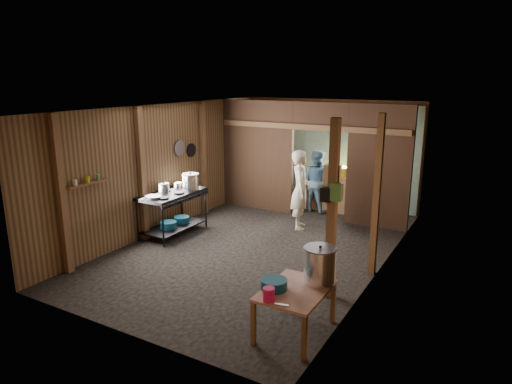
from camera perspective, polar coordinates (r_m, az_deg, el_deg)
The scene contains 42 objects.
floor at distance 8.69m, azimuth 0.66°, elevation -6.76°, with size 4.50×7.00×0.00m, color black.
ceiling at distance 8.12m, azimuth 0.71°, elevation 10.62°, with size 4.50×7.00×0.00m, color #312F2C.
wall_back at distance 11.44m, azimuth 9.23°, elevation 4.97°, with size 4.50×0.00×2.60m, color brown.
wall_front at distance 5.62m, azimuth -16.93°, elevation -5.28°, with size 4.50×0.00×2.60m, color brown.
wall_left at distance 9.58m, azimuth -11.20°, elevation 3.07°, with size 0.00×7.00×2.60m, color brown.
wall_right at distance 7.51m, azimuth 15.87°, elevation -0.29°, with size 0.00×7.00×2.60m, color brown.
partition_left at distance 10.83m, azimuth 0.18°, elevation 4.63°, with size 1.85×0.10×2.60m, color brown.
partition_right at distance 9.76m, azimuth 15.20°, elevation 3.04°, with size 1.35×0.10×2.60m, color brown.
partition_header at distance 10.03m, azimuth 8.16°, elevation 9.47°, with size 1.30×0.10×0.60m, color brown.
turquoise_panel at distance 11.40m, azimuth 9.11°, elevation 4.68°, with size 4.40×0.06×2.50m, color #7AA6A5.
back_counter at distance 11.01m, azimuth 9.50°, elevation -0.06°, with size 1.20×0.50×0.85m, color brown.
wall_clock at distance 11.18m, azimuth 10.38°, elevation 7.81°, with size 0.20×0.20×0.03m, color silver.
post_left_a at distance 7.79m, azimuth -23.29°, elevation -0.42°, with size 0.10×0.12×2.60m, color brown.
post_left_b at distance 8.95m, azimuth -14.18°, elevation 2.12°, with size 0.10×0.12×2.60m, color brown.
post_left_c at distance 10.46m, azimuth -6.63°, elevation 4.18°, with size 0.10×0.12×2.60m, color brown.
post_right at distance 7.34m, azimuth 14.96°, elevation -0.57°, with size 0.10×0.12×2.60m, color brown.
post_free at distance 6.42m, azimuth 9.56°, elevation -2.41°, with size 0.12×0.12×2.60m, color brown.
cross_beam at distance 10.10m, azimuth 6.67°, elevation 8.12°, with size 4.40×0.12×0.12m, color brown.
pan_lid_big at distance 9.79m, azimuth -9.60°, elevation 5.47°, with size 0.34×0.34×0.03m, color slate.
pan_lid_small at distance 10.12m, azimuth -8.15°, elevation 5.23°, with size 0.30×0.30×0.03m, color black.
wall_shelf at distance 8.05m, azimuth -20.43°, elevation 1.03°, with size 0.14×0.80×0.03m, color brown.
jar_white at distance 7.88m, azimuth -21.85°, elevation 1.12°, with size 0.07×0.07×0.10m, color silver.
jar_yellow at distance 8.03m, azimuth -20.47°, elevation 1.48°, with size 0.08×0.08×0.10m, color gold.
jar_green at distance 8.17m, azimuth -19.30°, elevation 1.79°, with size 0.06×0.06×0.10m, color #518F4A.
bag_white at distance 6.39m, azimuth 9.57°, elevation 1.96°, with size 0.22×0.15×0.32m, color silver.
bag_green at distance 6.26m, azimuth 10.08°, elevation -0.00°, with size 0.16×0.12×0.24m, color #518F4A.
bag_black at distance 6.30m, azimuth 8.81°, elevation -0.33°, with size 0.14×0.10×0.20m, color black.
gas_range at distance 9.33m, azimuth -10.39°, elevation -2.65°, with size 0.76×1.48×0.88m, color black, non-canonical shape.
prep_table at distance 5.84m, azimuth 4.94°, elevation -14.73°, with size 0.73×1.01×0.59m, color tan, non-canonical shape.
stove_pot_large at distance 9.37m, azimuth -8.23°, elevation 1.26°, with size 0.35×0.35×0.35m, color silver, non-canonical shape.
stove_pot_med at distance 9.27m, azimuth -11.52°, elevation 0.50°, with size 0.22×0.22×0.20m, color silver, non-canonical shape.
stove_saucepan at distance 9.61m, azimuth -9.79°, elevation 0.89°, with size 0.17×0.17×0.10m, color silver.
frying_pan at distance 8.82m, azimuth -12.72°, elevation -0.63°, with size 0.30×0.52×0.07m, color slate, non-canonical shape.
blue_tub_front at distance 9.28m, azimuth -10.97°, elevation -4.09°, with size 0.33×0.33×0.13m, color navy.
blue_tub_back at distance 9.58m, azimuth -9.35°, elevation -3.43°, with size 0.32×0.32×0.13m, color navy.
stock_pot at distance 5.82m, azimuth 8.02°, elevation -9.18°, with size 0.42×0.42×0.49m, color silver, non-canonical shape.
wash_basin at distance 5.67m, azimuth 2.28°, elevation -11.53°, with size 0.33×0.33×0.12m, color navy.
pink_bucket at distance 5.37m, azimuth 1.62°, elevation -12.79°, with size 0.14×0.14×0.17m, color #DC1560.
knife at distance 5.35m, azimuth 2.54°, elevation -13.88°, with size 0.30×0.04×0.01m, color silver.
yellow_tub at distance 10.82m, azimuth 10.75°, elevation 2.53°, with size 0.39×0.39×0.22m, color gold.
cook at distance 9.49m, azimuth 5.61°, elevation 0.28°, with size 0.61×0.40×1.67m, color silver.
worker_back at distance 10.77m, azimuth 7.57°, elevation 1.40°, with size 0.72×0.56×1.48m, color #5886A2.
Camera 1 is at (3.92, -7.09, 3.13)m, focal length 31.76 mm.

